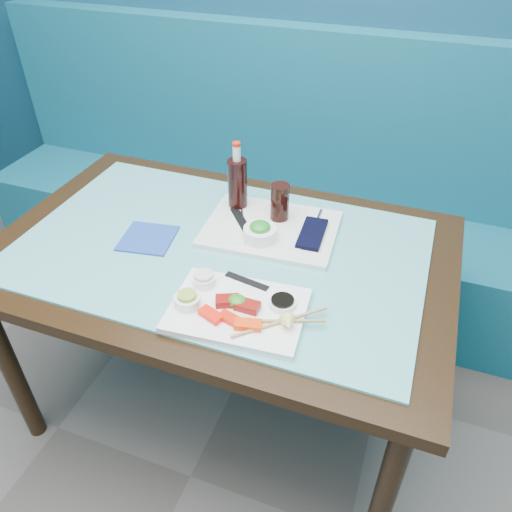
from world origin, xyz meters
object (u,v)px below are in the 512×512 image
(serving_tray, at_px, (271,229))
(cola_glass, at_px, (280,202))
(seaweed_bowl, at_px, (260,234))
(booth_bench, at_px, (293,213))
(dining_table, at_px, (221,270))
(sashimi_plate, at_px, (238,310))
(cola_bottle_body, at_px, (238,186))
(blue_napkin, at_px, (148,238))

(serving_tray, bearing_deg, cola_glass, 76.07)
(seaweed_bowl, bearing_deg, cola_glass, 81.25)
(booth_bench, relative_size, dining_table, 2.14)
(sashimi_plate, height_order, seaweed_bowl, seaweed_bowl)
(booth_bench, relative_size, seaweed_bowl, 29.60)
(sashimi_plate, distance_m, cola_bottle_body, 0.51)
(seaweed_bowl, xyz_separation_m, blue_napkin, (-0.34, -0.10, -0.03))
(seaweed_bowl, distance_m, cola_glass, 0.14)
(sashimi_plate, distance_m, cola_glass, 0.45)
(dining_table, xyz_separation_m, cola_glass, (0.13, 0.19, 0.17))
(serving_tray, distance_m, blue_napkin, 0.39)
(serving_tray, height_order, blue_napkin, serving_tray)
(sashimi_plate, relative_size, cola_glass, 2.82)
(seaweed_bowl, xyz_separation_m, cola_glass, (0.02, 0.13, 0.04))
(dining_table, bearing_deg, cola_bottle_body, 97.15)
(cola_bottle_body, relative_size, blue_napkin, 1.15)
(serving_tray, xyz_separation_m, cola_bottle_body, (-0.15, 0.08, 0.08))
(dining_table, xyz_separation_m, sashimi_plate, (0.16, -0.25, 0.10))
(cola_glass, bearing_deg, dining_table, -123.59)
(serving_tray, relative_size, cola_glass, 3.36)
(dining_table, bearing_deg, serving_tray, 49.42)
(serving_tray, distance_m, cola_glass, 0.09)
(seaweed_bowl, distance_m, cola_bottle_body, 0.22)
(sashimi_plate, xyz_separation_m, cola_bottle_body, (-0.19, 0.47, 0.08))
(serving_tray, height_order, cola_bottle_body, cola_bottle_body)
(blue_napkin, bearing_deg, booth_bench, 75.48)
(dining_table, height_order, blue_napkin, blue_napkin)
(blue_napkin, bearing_deg, cola_bottle_body, 52.38)
(cola_bottle_body, bearing_deg, sashimi_plate, -68.24)
(blue_napkin, bearing_deg, sashimi_plate, -28.32)
(sashimi_plate, distance_m, serving_tray, 0.39)
(cola_bottle_body, bearing_deg, seaweed_bowl, -49.28)
(blue_napkin, bearing_deg, serving_tray, 27.03)
(sashimi_plate, bearing_deg, seaweed_bowl, 94.61)
(dining_table, distance_m, serving_tray, 0.21)
(dining_table, xyz_separation_m, cola_bottle_body, (-0.03, 0.22, 0.18))
(cola_glass, relative_size, cola_bottle_body, 0.67)
(serving_tray, bearing_deg, seaweed_bowl, -101.22)
(serving_tray, relative_size, seaweed_bowl, 4.07)
(dining_table, height_order, cola_bottle_body, cola_bottle_body)
(dining_table, height_order, sashimi_plate, sashimi_plate)
(booth_bench, distance_m, dining_table, 0.89)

